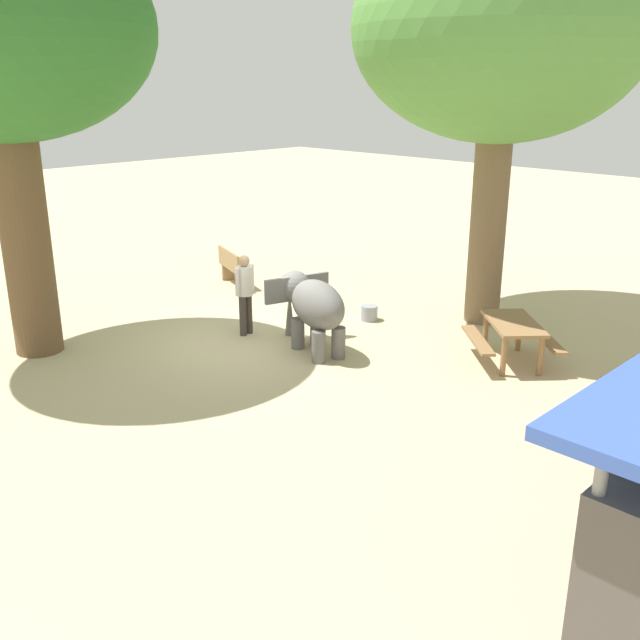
% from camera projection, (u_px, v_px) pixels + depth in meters
% --- Properties ---
extents(ground_plane, '(60.00, 60.00, 0.00)m').
position_uv_depth(ground_plane, '(249.00, 343.00, 13.88)').
color(ground_plane, tan).
extents(elephant, '(1.45, 2.02, 1.39)m').
position_uv_depth(elephant, '(312.00, 305.00, 13.28)').
color(elephant, slate).
rests_on(elephant, ground_plane).
extents(person_handler, '(0.51, 0.32, 1.62)m').
position_uv_depth(person_handler, '(245.00, 289.00, 14.07)').
color(person_handler, '#3F3833').
rests_on(person_handler, ground_plane).
extents(shade_tree_main, '(5.97, 5.48, 7.88)m').
position_uv_depth(shade_tree_main, '(503.00, 31.00, 13.40)').
color(shade_tree_main, brown).
rests_on(shade_tree_main, ground_plane).
extents(wooden_bench, '(0.83, 1.45, 0.88)m').
position_uv_depth(wooden_bench, '(233.00, 266.00, 17.66)').
color(wooden_bench, '#9E7A51').
rests_on(wooden_bench, ground_plane).
extents(picnic_table_near, '(2.10, 2.11, 0.78)m').
position_uv_depth(picnic_table_near, '(513.00, 332.00, 12.75)').
color(picnic_table_near, olive).
rests_on(picnic_table_near, ground_plane).
extents(feed_bucket, '(0.36, 0.36, 0.32)m').
position_uv_depth(feed_bucket, '(369.00, 313.00, 15.16)').
color(feed_bucket, gray).
rests_on(feed_bucket, ground_plane).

